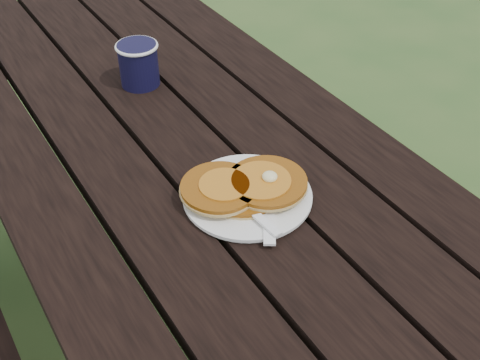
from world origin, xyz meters
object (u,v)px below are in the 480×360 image
plate (247,196)px  coffee_cup (138,62)px  picnic_table (185,259)px  pancake_stack (245,186)px

plate → coffee_cup: coffee_cup is taller
picnic_table → coffee_cup: bearing=83.3°
picnic_table → pancake_stack: bearing=-86.1°
plate → pancake_stack: (-0.00, 0.01, 0.02)m
pancake_stack → coffee_cup: bearing=88.9°
plate → coffee_cup: (0.01, 0.47, 0.05)m
pancake_stack → picnic_table: bearing=93.9°
plate → coffee_cup: size_ratio=2.27×
coffee_cup → pancake_stack: bearing=-91.1°
picnic_table → plate: (0.02, -0.25, 0.39)m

